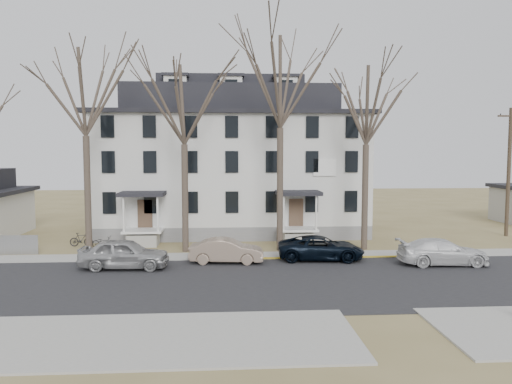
{
  "coord_description": "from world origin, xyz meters",
  "views": [
    {
      "loc": [
        -2.55,
        -21.59,
        6.41
      ],
      "look_at": [
        -0.58,
        9.0,
        3.83
      ],
      "focal_mm": 35.0,
      "sensor_mm": 36.0,
      "label": 1
    }
  ],
  "objects": [
    {
      "name": "car_silver",
      "position": [
        -7.93,
        5.25,
        0.81
      ],
      "size": [
        4.86,
        2.14,
        1.63
      ],
      "primitive_type": "imported",
      "rotation": [
        0.0,
        0.0,
        1.52
      ],
      "color": "#A7A7A7",
      "rests_on": "ground"
    },
    {
      "name": "boarding_house",
      "position": [
        -2.0,
        17.95,
        5.38
      ],
      "size": [
        20.8,
        12.36,
        12.05
      ],
      "color": "slate",
      "rests_on": "ground"
    },
    {
      "name": "tree_far_left",
      "position": [
        -11.0,
        9.8,
        10.34
      ],
      "size": [
        8.4,
        8.4,
        13.72
      ],
      "color": "#473B31",
      "rests_on": "ground"
    },
    {
      "name": "far_sidewalk",
      "position": [
        0.0,
        8.0,
        0.0
      ],
      "size": [
        120.0,
        2.0,
        0.08
      ],
      "primitive_type": "cube",
      "color": "#A09F97",
      "rests_on": "ground"
    },
    {
      "name": "tree_center",
      "position": [
        1.0,
        9.8,
        11.08
      ],
      "size": [
        9.0,
        9.0,
        14.7
      ],
      "color": "#473B31",
      "rests_on": "ground"
    },
    {
      "name": "car_navy",
      "position": [
        3.07,
        6.75,
        0.69
      ],
      "size": [
        5.18,
        2.76,
        1.38
      ],
      "primitive_type": "imported",
      "rotation": [
        0.0,
        0.0,
        1.47
      ],
      "color": "black",
      "rests_on": "ground"
    },
    {
      "name": "car_tan",
      "position": [
        -2.43,
        6.3,
        0.69
      ],
      "size": [
        4.29,
        1.82,
        1.38
      ],
      "primitive_type": "imported",
      "rotation": [
        0.0,
        0.0,
        1.48
      ],
      "color": "gray",
      "rests_on": "ground"
    },
    {
      "name": "utility_pole_far",
      "position": [
        18.5,
        14.0,
        4.9
      ],
      "size": [
        2.0,
        0.28,
        9.5
      ],
      "color": "#3D3023",
      "rests_on": "ground"
    },
    {
      "name": "near_sidewalk_left",
      "position": [
        -8.0,
        -5.0,
        0.0
      ],
      "size": [
        20.0,
        5.0,
        0.08
      ],
      "primitive_type": "cube",
      "color": "#A09F97",
      "rests_on": "ground"
    },
    {
      "name": "car_white",
      "position": [
        9.6,
        5.07,
        0.72
      ],
      "size": [
        5.01,
        2.22,
        1.43
      ],
      "primitive_type": "imported",
      "rotation": [
        0.0,
        0.0,
        1.53
      ],
      "color": "silver",
      "rests_on": "ground"
    },
    {
      "name": "main_road",
      "position": [
        0.0,
        2.0,
        0.0
      ],
      "size": [
        120.0,
        10.0,
        0.04
      ],
      "primitive_type": "cube",
      "color": "#27272A",
      "rests_on": "ground"
    },
    {
      "name": "ground",
      "position": [
        0.0,
        0.0,
        0.0
      ],
      "size": [
        120.0,
        120.0,
        0.0
      ],
      "primitive_type": "plane",
      "color": "olive",
      "rests_on": "ground"
    },
    {
      "name": "bicycle_right",
      "position": [
        -12.01,
        11.69,
        0.46
      ],
      "size": [
        1.54,
        0.47,
        0.92
      ],
      "primitive_type": "imported",
      "rotation": [
        0.0,
        0.0,
        1.54
      ],
      "color": "black",
      "rests_on": "ground"
    },
    {
      "name": "bicycle_left",
      "position": [
        -10.38,
        10.9,
        0.41
      ],
      "size": [
        1.64,
        0.89,
        0.82
      ],
      "primitive_type": "imported",
      "rotation": [
        0.0,
        0.0,
        1.33
      ],
      "color": "black",
      "rests_on": "ground"
    },
    {
      "name": "yellow_curb",
      "position": [
        5.0,
        7.1,
        0.0
      ],
      "size": [
        14.0,
        0.25,
        0.06
      ],
      "primitive_type": "cube",
      "color": "gold",
      "rests_on": "ground"
    },
    {
      "name": "tree_mid_left",
      "position": [
        -5.0,
        9.8,
        9.6
      ],
      "size": [
        7.8,
        7.8,
        12.74
      ],
      "color": "#473B31",
      "rests_on": "ground"
    },
    {
      "name": "tree_mid_right",
      "position": [
        6.5,
        9.8,
        9.6
      ],
      "size": [
        7.8,
        7.8,
        12.74
      ],
      "color": "#473B31",
      "rests_on": "ground"
    }
  ]
}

